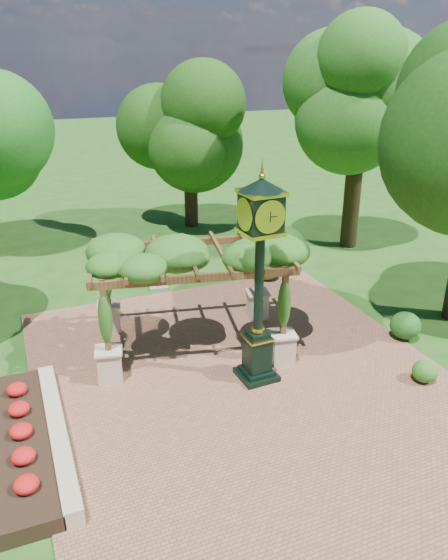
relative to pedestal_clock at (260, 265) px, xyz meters
name	(u,v)px	position (x,y,z in m)	size (l,w,h in m)	color
ground	(264,405)	(-0.32, -1.10, -3.08)	(120.00, 120.00, 0.00)	#1E4714
brick_plaza	(247,382)	(-0.32, -0.10, -3.06)	(10.00, 12.00, 0.04)	brown
border_wall	(58,434)	(-4.92, -0.60, -2.88)	(0.35, 5.00, 0.40)	#C6B793
flower_bed	(13,445)	(-5.82, -0.60, -2.90)	(1.50, 5.00, 0.36)	red
pedestal_clock	(260,265)	(0.00, 0.00, 0.00)	(1.07, 1.07, 5.16)	black
pergola	(189,257)	(-0.98, 2.18, -0.41)	(5.69, 4.17, 3.25)	beige
sundial	(158,275)	(-0.74, 6.41, -2.58)	(0.73, 0.73, 1.14)	gray
shrub_front	(425,371)	(3.78, -1.73, -2.76)	(0.63, 0.63, 0.56)	#2A631C
shrub_mid	(405,325)	(4.79, 0.25, -2.66)	(0.86, 0.86, 0.78)	#1C5217
shrub_back	(267,270)	(3.08, 5.60, -2.70)	(0.77, 0.77, 0.69)	#2C661D
tree_north	(189,125)	(2.74, 12.94, 1.53)	(3.95, 3.95, 6.72)	black
tree_east_far	(362,93)	(7.92, 7.72, 3.03)	(3.88, 3.88, 8.94)	#302212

